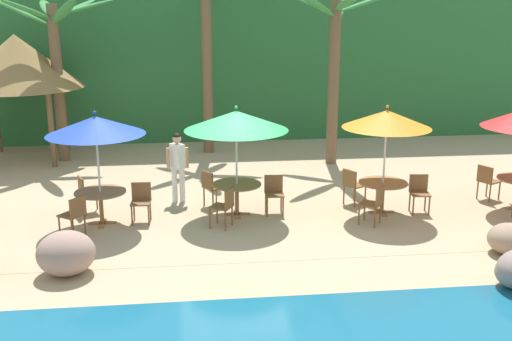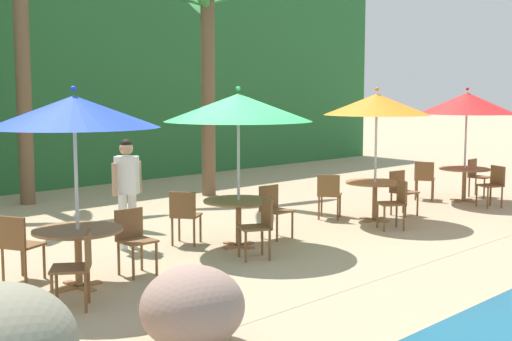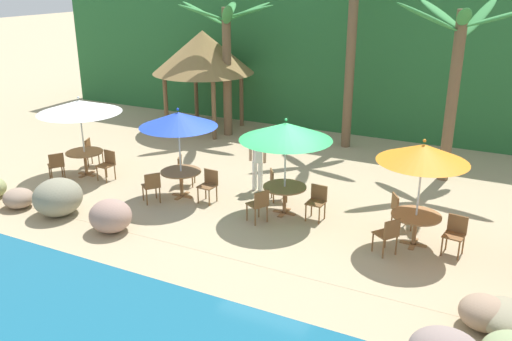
# 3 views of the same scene
# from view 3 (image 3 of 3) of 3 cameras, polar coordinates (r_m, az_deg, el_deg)

# --- Properties ---
(ground_plane) EXTENTS (120.00, 120.00, 0.00)m
(ground_plane) POSITION_cam_3_polar(r_m,az_deg,el_deg) (13.97, 2.45, -4.51)
(ground_plane) COLOR tan
(terrace_deck) EXTENTS (18.00, 5.20, 0.01)m
(terrace_deck) POSITION_cam_3_polar(r_m,az_deg,el_deg) (13.97, 2.45, -4.50)
(terrace_deck) COLOR tan
(terrace_deck) RESTS_ON ground
(foliage_backdrop) EXTENTS (28.00, 2.40, 6.00)m
(foliage_backdrop) POSITION_cam_3_polar(r_m,az_deg,el_deg) (21.43, 12.81, 12.05)
(foliage_backdrop) COLOR #286633
(foliage_backdrop) RESTS_ON ground
(rock_seawall) EXTENTS (16.45, 3.29, 0.95)m
(rock_seawall) POSITION_cam_3_polar(r_m,az_deg,el_deg) (10.96, 1.22, -9.75)
(rock_seawall) COLOR gray
(rock_seawall) RESTS_ON ground
(umbrella_white) EXTENTS (2.43, 2.43, 2.43)m
(umbrella_white) POSITION_cam_3_polar(r_m,az_deg,el_deg) (16.75, -18.00, 6.38)
(umbrella_white) COLOR silver
(umbrella_white) RESTS_ON ground
(dining_table_white) EXTENTS (1.10, 1.10, 0.74)m
(dining_table_white) POSITION_cam_3_polar(r_m,az_deg,el_deg) (17.15, -17.47, 1.48)
(dining_table_white) COLOR olive
(dining_table_white) RESTS_ON ground
(chair_white_seaward) EXTENTS (0.46, 0.46, 0.87)m
(chair_white_seaward) POSITION_cam_3_polar(r_m,az_deg,el_deg) (16.62, -15.26, 0.76)
(chair_white_seaward) COLOR brown
(chair_white_seaward) RESTS_ON ground
(chair_white_inland) EXTENTS (0.56, 0.56, 0.87)m
(chair_white_inland) POSITION_cam_3_polar(r_m,az_deg,el_deg) (17.96, -16.81, 2.05)
(chair_white_inland) COLOR brown
(chair_white_inland) RESTS_ON ground
(chair_white_left) EXTENTS (0.59, 0.59, 0.87)m
(chair_white_left) POSITION_cam_3_polar(r_m,az_deg,el_deg) (16.95, -20.15, 0.60)
(chair_white_left) COLOR brown
(chair_white_left) RESTS_ON ground
(umbrella_blue) EXTENTS (2.07, 2.07, 2.49)m
(umbrella_blue) POSITION_cam_3_polar(r_m,az_deg,el_deg) (14.44, -8.13, 5.30)
(umbrella_blue) COLOR silver
(umbrella_blue) RESTS_ON ground
(dining_table_blue) EXTENTS (1.10, 1.10, 0.74)m
(dining_table_blue) POSITION_cam_3_polar(r_m,az_deg,el_deg) (14.91, -7.84, -0.51)
(dining_table_blue) COLOR olive
(dining_table_blue) RESTS_ON ground
(chair_blue_seaward) EXTENTS (0.44, 0.45, 0.87)m
(chair_blue_seaward) POSITION_cam_3_polar(r_m,az_deg,el_deg) (14.54, -4.93, -1.36)
(chair_blue_seaward) COLOR brown
(chair_blue_seaward) RESTS_ON ground
(chair_blue_inland) EXTENTS (0.56, 0.55, 0.87)m
(chair_blue_inland) POSITION_cam_3_polar(r_m,az_deg,el_deg) (15.74, -7.56, 0.24)
(chair_blue_inland) COLOR brown
(chair_blue_inland) RESTS_ON ground
(chair_blue_left) EXTENTS (0.59, 0.59, 0.87)m
(chair_blue_left) POSITION_cam_3_polar(r_m,az_deg,el_deg) (14.63, -10.85, -1.51)
(chair_blue_left) COLOR brown
(chair_blue_left) RESTS_ON ground
(umbrella_green) EXTENTS (2.29, 2.29, 2.50)m
(umbrella_green) POSITION_cam_3_polar(r_m,az_deg,el_deg) (13.24, 3.13, 4.11)
(umbrella_green) COLOR silver
(umbrella_green) RESTS_ON ground
(dining_table_green) EXTENTS (1.10, 1.10, 0.74)m
(dining_table_green) POSITION_cam_3_polar(r_m,az_deg,el_deg) (13.74, 3.01, -2.15)
(dining_table_green) COLOR olive
(dining_table_green) RESTS_ON ground
(chair_green_seaward) EXTENTS (0.43, 0.44, 0.87)m
(chair_green_seaward) POSITION_cam_3_polar(r_m,az_deg,el_deg) (13.55, 6.41, -3.07)
(chair_green_seaward) COLOR brown
(chair_green_seaward) RESTS_ON ground
(chair_green_inland) EXTENTS (0.59, 0.59, 0.87)m
(chair_green_inland) POSITION_cam_3_polar(r_m,az_deg,el_deg) (14.55, 2.09, -1.28)
(chair_green_inland) COLOR brown
(chair_green_inland) RESTS_ON ground
(chair_green_left) EXTENTS (0.58, 0.57, 0.87)m
(chair_green_left) POSITION_cam_3_polar(r_m,az_deg,el_deg) (13.25, 0.33, -3.48)
(chair_green_left) COLOR brown
(chair_green_left) RESTS_ON ground
(umbrella_orange) EXTENTS (1.97, 1.97, 2.49)m
(umbrella_orange) POSITION_cam_3_polar(r_m,az_deg,el_deg) (12.12, 17.08, 1.75)
(umbrella_orange) COLOR silver
(umbrella_orange) RESTS_ON ground
(dining_table_orange) EXTENTS (1.10, 1.10, 0.74)m
(dining_table_orange) POSITION_cam_3_polar(r_m,az_deg,el_deg) (12.67, 16.36, -4.99)
(dining_table_orange) COLOR olive
(dining_table_orange) RESTS_ON ground
(chair_orange_seaward) EXTENTS (0.47, 0.48, 0.87)m
(chair_orange_seaward) POSITION_cam_3_polar(r_m,az_deg,el_deg) (12.60, 20.12, -6.08)
(chair_orange_seaward) COLOR brown
(chair_orange_seaward) RESTS_ON ground
(chair_orange_inland) EXTENTS (0.58, 0.58, 0.87)m
(chair_orange_inland) POSITION_cam_3_polar(r_m,az_deg,el_deg) (13.41, 14.72, -3.89)
(chair_orange_inland) COLOR brown
(chair_orange_inland) RESTS_ON ground
(chair_orange_left) EXTENTS (0.59, 0.59, 0.87)m
(chair_orange_left) POSITION_cam_3_polar(r_m,az_deg,el_deg) (12.12, 13.65, -6.43)
(chair_orange_left) COLOR brown
(chair_orange_left) RESTS_ON ground
(palm_tree_nearest) EXTENTS (3.49, 3.26, 4.86)m
(palm_tree_nearest) POSITION_cam_3_polar(r_m,az_deg,el_deg) (20.08, -3.05, 13.09)
(palm_tree_nearest) COLOR brown
(palm_tree_nearest) RESTS_ON ground
(palm_tree_second) EXTENTS (3.27, 3.39, 6.33)m
(palm_tree_second) POSITION_cam_3_polar(r_m,az_deg,el_deg) (18.75, 10.09, 14.69)
(palm_tree_second) COLOR brown
(palm_tree_second) RESTS_ON ground
(palm_tree_third) EXTENTS (3.63, 3.82, 5.16)m
(palm_tree_third) POSITION_cam_3_polar(r_m,az_deg,el_deg) (16.32, 20.27, 10.65)
(palm_tree_third) COLOR brown
(palm_tree_third) RESTS_ON ground
(palapa_hut) EXTENTS (3.85, 3.85, 3.77)m
(palapa_hut) POSITION_cam_3_polar(r_m,az_deg,el_deg) (21.01, -5.58, 12.20)
(palapa_hut) COLOR brown
(palapa_hut) RESTS_ON ground
(waiter_in_white) EXTENTS (0.52, 0.39, 1.70)m
(waiter_in_white) POSITION_cam_3_polar(r_m,az_deg,el_deg) (15.07, 0.16, 1.41)
(waiter_in_white) COLOR white
(waiter_in_white) RESTS_ON ground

